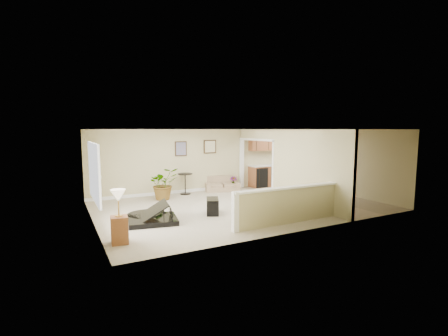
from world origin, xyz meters
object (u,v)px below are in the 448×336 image
loveseat (222,183)px  small_plant (233,185)px  piano_bench (213,206)px  accent_table (185,181)px  piano (150,203)px  lamp_stand (119,221)px  palm_plant (164,184)px

loveseat → small_plant: (0.43, -0.19, -0.05)m
piano_bench → accent_table: bearing=83.9°
piano → accent_table: piano is taller
piano → accent_table: bearing=64.8°
accent_table → lamp_stand: size_ratio=0.68×
accent_table → small_plant: bearing=-4.9°
loveseat → accent_table: 1.61m
palm_plant → small_plant: (3.04, 0.34, -0.32)m
loveseat → small_plant: bearing=-5.9°
loveseat → accent_table: bearing=-161.8°
loveseat → palm_plant: 2.68m
piano_bench → loveseat: loveseat is taller
piano_bench → accent_table: size_ratio=0.85×
piano_bench → accent_table: 3.17m
accent_table → small_plant: accent_table is taller
palm_plant → small_plant: 3.08m
piano → loveseat: bearing=49.5°
piano → lamp_stand: lamp_stand is taller
piano_bench → small_plant: small_plant is taller
palm_plant → lamp_stand: (-2.22, -3.95, -0.05)m
piano → accent_table: 3.79m
accent_table → lamp_stand: bearing=-125.9°
accent_table → lamp_stand: (-3.24, -4.47, -0.01)m
palm_plant → lamp_stand: lamp_stand is taller
piano → loveseat: (3.79, 3.11, -0.21)m
accent_table → small_plant: 2.05m
piano → loveseat: piano is taller
loveseat → lamp_stand: lamp_stand is taller
piano → small_plant: (4.22, 2.92, -0.26)m
piano → lamp_stand: 1.73m
piano → piano_bench: (1.86, -0.04, -0.27)m
piano → loveseat: 4.90m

